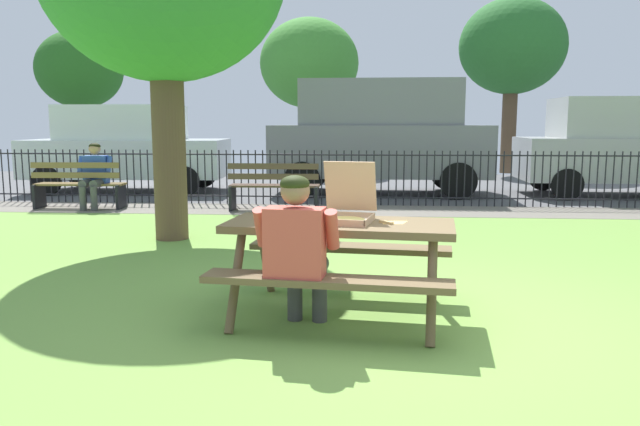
{
  "coord_description": "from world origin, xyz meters",
  "views": [
    {
      "loc": [
        -0.53,
        -4.55,
        1.55
      ],
      "look_at": [
        -0.96,
        0.89,
        0.75
      ],
      "focal_mm": 34.47,
      "sensor_mm": 36.0,
      "label": 1
    }
  ],
  "objects_px": {
    "park_bench_center": "(274,187)",
    "parked_car_center": "(632,144)",
    "far_tree_midleft": "(309,64)",
    "park_bench_left": "(79,186)",
    "far_tree_center": "(512,48)",
    "person_on_park_bench": "(94,173)",
    "parked_car_left": "(380,134)",
    "picnic_table_foreground": "(340,243)",
    "pizza_box_open": "(346,210)",
    "far_tree_left": "(80,71)",
    "parked_car_far_left": "(127,147)",
    "adult_at_table": "(298,247)",
    "pizza_slice_on_table": "(393,222)"
  },
  "relations": [
    {
      "from": "pizza_box_open",
      "to": "park_bench_center",
      "type": "distance_m",
      "value": 6.09
    },
    {
      "from": "park_bench_center",
      "to": "adult_at_table",
      "type": "bearing_deg",
      "value": -79.72
    },
    {
      "from": "park_bench_center",
      "to": "far_tree_left",
      "type": "bearing_deg",
      "value": 130.98
    },
    {
      "from": "picnic_table_foreground",
      "to": "parked_car_center",
      "type": "relative_size",
      "value": 0.42
    },
    {
      "from": "picnic_table_foreground",
      "to": "person_on_park_bench",
      "type": "xyz_separation_m",
      "value": [
        -4.75,
        5.95,
        0.06
      ]
    },
    {
      "from": "parked_car_left",
      "to": "parked_car_center",
      "type": "relative_size",
      "value": 1.02
    },
    {
      "from": "pizza_box_open",
      "to": "far_tree_midleft",
      "type": "relative_size",
      "value": 0.12
    },
    {
      "from": "adult_at_table",
      "to": "park_bench_left",
      "type": "distance_m",
      "value": 7.98
    },
    {
      "from": "picnic_table_foreground",
      "to": "pizza_box_open",
      "type": "bearing_deg",
      "value": 41.49
    },
    {
      "from": "park_bench_left",
      "to": "far_tree_left",
      "type": "height_order",
      "value": "far_tree_left"
    },
    {
      "from": "pizza_box_open",
      "to": "park_bench_left",
      "type": "height_order",
      "value": "pizza_box_open"
    },
    {
      "from": "park_bench_center",
      "to": "far_tree_center",
      "type": "bearing_deg",
      "value": 55.85
    },
    {
      "from": "pizza_slice_on_table",
      "to": "person_on_park_bench",
      "type": "xyz_separation_m",
      "value": [
        -5.17,
        5.95,
        -0.12
      ]
    },
    {
      "from": "park_bench_center",
      "to": "parked_car_center",
      "type": "relative_size",
      "value": 0.35
    },
    {
      "from": "adult_at_table",
      "to": "far_tree_left",
      "type": "distance_m",
      "value": 17.79
    },
    {
      "from": "adult_at_table",
      "to": "far_tree_center",
      "type": "bearing_deg",
      "value": 72.4
    },
    {
      "from": "picnic_table_foreground",
      "to": "far_tree_left",
      "type": "relative_size",
      "value": 0.43
    },
    {
      "from": "far_tree_midleft",
      "to": "parked_car_left",
      "type": "bearing_deg",
      "value": -70.49
    },
    {
      "from": "parked_car_left",
      "to": "parked_car_center",
      "type": "distance_m",
      "value": 5.35
    },
    {
      "from": "person_on_park_bench",
      "to": "far_tree_center",
      "type": "bearing_deg",
      "value": 43.47
    },
    {
      "from": "parked_car_left",
      "to": "far_tree_left",
      "type": "height_order",
      "value": "far_tree_left"
    },
    {
      "from": "park_bench_center",
      "to": "far_tree_midleft",
      "type": "distance_m",
      "value": 9.32
    },
    {
      "from": "park_bench_left",
      "to": "parked_car_far_left",
      "type": "distance_m",
      "value": 2.9
    },
    {
      "from": "parked_car_center",
      "to": "far_tree_midleft",
      "type": "height_order",
      "value": "far_tree_midleft"
    },
    {
      "from": "adult_at_table",
      "to": "park_bench_center",
      "type": "bearing_deg",
      "value": 100.28
    },
    {
      "from": "person_on_park_bench",
      "to": "parked_car_left",
      "type": "xyz_separation_m",
      "value": [
        5.21,
        2.82,
        0.65
      ]
    },
    {
      "from": "pizza_box_open",
      "to": "park_bench_left",
      "type": "relative_size",
      "value": 0.35
    },
    {
      "from": "parked_car_far_left",
      "to": "far_tree_center",
      "type": "distance_m",
      "value": 11.83
    },
    {
      "from": "picnic_table_foreground",
      "to": "person_on_park_bench",
      "type": "height_order",
      "value": "person_on_park_bench"
    },
    {
      "from": "park_bench_center",
      "to": "far_tree_midleft",
      "type": "height_order",
      "value": "far_tree_midleft"
    },
    {
      "from": "parked_car_far_left",
      "to": "parked_car_center",
      "type": "xyz_separation_m",
      "value": [
        11.06,
        0.0,
        0.09
      ]
    },
    {
      "from": "parked_car_center",
      "to": "far_tree_center",
      "type": "bearing_deg",
      "value": 101.9
    },
    {
      "from": "park_bench_left",
      "to": "parked_car_far_left",
      "type": "height_order",
      "value": "parked_car_far_left"
    },
    {
      "from": "parked_car_left",
      "to": "far_tree_left",
      "type": "bearing_deg",
      "value": 147.95
    },
    {
      "from": "far_tree_left",
      "to": "parked_car_left",
      "type": "bearing_deg",
      "value": -32.05
    },
    {
      "from": "park_bench_left",
      "to": "far_tree_center",
      "type": "relative_size",
      "value": 0.31
    },
    {
      "from": "parked_car_center",
      "to": "park_bench_center",
      "type": "bearing_deg",
      "value": -158.66
    },
    {
      "from": "far_tree_left",
      "to": "far_tree_center",
      "type": "xyz_separation_m",
      "value": [
        13.66,
        -0.0,
        0.61
      ]
    },
    {
      "from": "parked_car_left",
      "to": "far_tree_center",
      "type": "xyz_separation_m",
      "value": [
        4.08,
        6.0,
        2.51
      ]
    },
    {
      "from": "person_on_park_bench",
      "to": "far_tree_midleft",
      "type": "xyz_separation_m",
      "value": [
        3.09,
        8.81,
        2.73
      ]
    },
    {
      "from": "park_bench_left",
      "to": "parked_car_left",
      "type": "xyz_separation_m",
      "value": [
        5.5,
        2.83,
        0.89
      ]
    },
    {
      "from": "person_on_park_bench",
      "to": "parked_car_center",
      "type": "xyz_separation_m",
      "value": [
        10.56,
        2.82,
        0.44
      ]
    },
    {
      "from": "far_tree_center",
      "to": "pizza_slice_on_table",
      "type": "bearing_deg",
      "value": -105.61
    },
    {
      "from": "park_bench_center",
      "to": "parked_car_center",
      "type": "xyz_separation_m",
      "value": [
        7.25,
        2.83,
        0.68
      ]
    },
    {
      "from": "far_tree_midleft",
      "to": "person_on_park_bench",
      "type": "bearing_deg",
      "value": -109.32
    },
    {
      "from": "park_bench_left",
      "to": "park_bench_center",
      "type": "distance_m",
      "value": 3.59
    },
    {
      "from": "parked_car_far_left",
      "to": "far_tree_midleft",
      "type": "bearing_deg",
      "value": 59.09
    },
    {
      "from": "person_on_park_bench",
      "to": "pizza_box_open",
      "type": "bearing_deg",
      "value": -50.92
    },
    {
      "from": "person_on_park_bench",
      "to": "far_tree_center",
      "type": "xyz_separation_m",
      "value": [
        9.3,
        8.81,
        3.16
      ]
    },
    {
      "from": "person_on_park_bench",
      "to": "parked_car_far_left",
      "type": "xyz_separation_m",
      "value": [
        -0.5,
        2.81,
        0.35
      ]
    }
  ]
}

